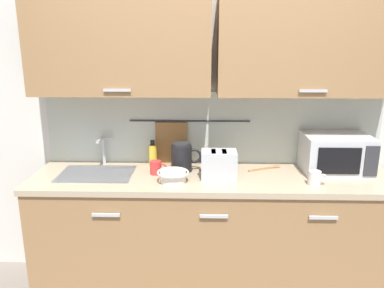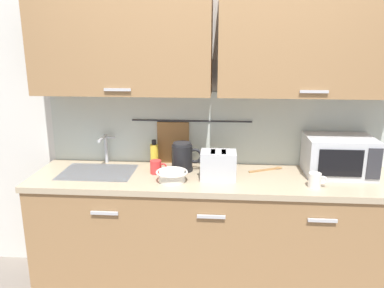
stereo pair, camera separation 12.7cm
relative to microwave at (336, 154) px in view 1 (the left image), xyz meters
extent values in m
cube|color=#997047|center=(-0.87, -0.11, -0.61)|extent=(2.50, 0.60, 0.86)
cube|color=#B7B7BC|center=(-1.56, -0.42, -0.30)|extent=(0.18, 0.02, 0.02)
cube|color=#B7B7BC|center=(-0.87, -0.42, -0.30)|extent=(0.18, 0.02, 0.02)
cube|color=#B7B7BC|center=(-0.19, -0.42, -0.30)|extent=(0.18, 0.02, 0.02)
cube|color=tan|center=(-0.87, -0.11, -0.16)|extent=(2.53, 0.63, 0.04)
cube|color=#9EA0A5|center=(-1.70, -0.09, -0.18)|extent=(0.52, 0.38, 0.09)
cube|color=silver|center=(-0.87, 0.22, 0.21)|extent=(3.70, 0.06, 2.50)
cube|color=beige|center=(-0.87, 0.19, 0.14)|extent=(2.50, 0.01, 0.55)
cube|color=#997047|center=(-1.51, 0.03, 0.77)|extent=(1.23, 0.33, 0.70)
cube|color=#B7B7BC|center=(-1.51, -0.15, 0.47)|extent=(0.18, 0.01, 0.02)
cube|color=#997047|center=(-0.24, 0.03, 0.77)|extent=(1.23, 0.33, 0.70)
cube|color=#B7B7BC|center=(-0.24, -0.15, 0.47)|extent=(0.18, 0.01, 0.02)
cylinder|color=#333338|center=(-1.05, 0.17, 0.19)|extent=(0.90, 0.01, 0.01)
cube|color=olive|center=(-1.18, 0.17, 0.01)|extent=(0.24, 0.02, 0.34)
cylinder|color=#B2B5BA|center=(-1.70, 0.14, -0.03)|extent=(0.03, 0.03, 0.22)
cylinder|color=#B2B5BA|center=(-1.70, 0.06, 0.07)|extent=(0.02, 0.16, 0.02)
cube|color=#B2B5BA|center=(-1.66, 0.14, 0.06)|extent=(0.07, 0.02, 0.01)
cube|color=silver|center=(0.00, 0.00, 0.00)|extent=(0.46, 0.34, 0.27)
cube|color=black|center=(-0.04, -0.17, 0.00)|extent=(0.29, 0.01, 0.18)
cube|color=#2D2D33|center=(0.18, -0.17, 0.00)|extent=(0.09, 0.01, 0.21)
cylinder|color=black|center=(-1.10, 0.00, -0.13)|extent=(0.16, 0.16, 0.02)
cylinder|color=black|center=(-1.10, 0.00, -0.03)|extent=(0.15, 0.15, 0.17)
cylinder|color=#262628|center=(-1.10, 0.00, 0.06)|extent=(0.13, 0.13, 0.02)
torus|color=black|center=(-1.01, 0.00, -0.02)|extent=(0.11, 0.02, 0.11)
cylinder|color=yellow|center=(-1.32, 0.10, -0.06)|extent=(0.06, 0.06, 0.16)
cylinder|color=black|center=(-1.32, 0.10, 0.04)|extent=(0.03, 0.03, 0.04)
cylinder|color=red|center=(-1.28, -0.08, -0.09)|extent=(0.08, 0.08, 0.09)
torus|color=red|center=(-1.23, -0.08, -0.09)|extent=(0.06, 0.01, 0.06)
cylinder|color=silver|center=(-1.14, -0.24, -0.10)|extent=(0.17, 0.17, 0.07)
torus|color=silver|center=(-1.14, -0.24, -0.07)|extent=(0.21, 0.21, 0.01)
cube|color=#B7BABF|center=(-0.84, -0.15, -0.04)|extent=(0.24, 0.17, 0.19)
cube|color=black|center=(-0.87, -0.15, 0.05)|extent=(0.03, 0.12, 0.01)
cube|color=black|center=(-0.80, -0.15, 0.05)|extent=(0.03, 0.12, 0.01)
cube|color=black|center=(-0.96, -0.15, -0.01)|extent=(0.02, 0.02, 0.02)
cylinder|color=silver|center=(-0.22, -0.27, -0.09)|extent=(0.08, 0.08, 0.09)
torus|color=silver|center=(-0.17, -0.27, -0.09)|extent=(0.06, 0.01, 0.06)
cube|color=#9E7042|center=(-0.52, 0.03, -0.13)|extent=(0.21, 0.11, 0.01)
ellipsoid|color=#9E7042|center=(-0.40, 0.09, -0.13)|extent=(0.07, 0.06, 0.01)
camera|label=1|loc=(-0.95, -2.68, 0.79)|focal=36.41mm
camera|label=2|loc=(-0.82, -2.67, 0.79)|focal=36.41mm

